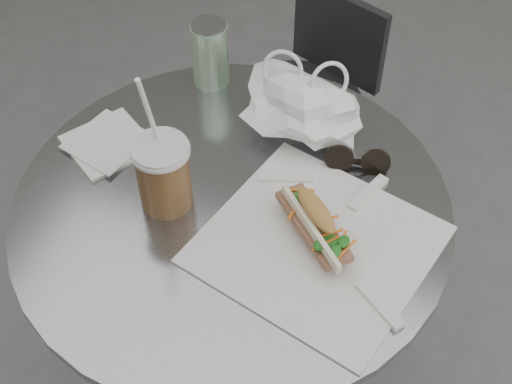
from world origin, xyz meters
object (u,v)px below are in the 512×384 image
at_px(cafe_table, 235,291).
at_px(sunglasses, 357,161).
at_px(drink_can, 210,54).
at_px(banh_mi, 314,222).
at_px(chair_far, 303,130).
at_px(iced_coffee, 163,174).

distance_m(cafe_table, sunglasses, 0.38).
bearing_deg(drink_can, banh_mi, -43.61).
xyz_separation_m(chair_far, iced_coffee, (-0.03, -0.69, 0.51)).
bearing_deg(banh_mi, cafe_table, -143.48).
bearing_deg(banh_mi, iced_coffee, -133.25).
bearing_deg(sunglasses, cafe_table, -150.69).
bearing_deg(drink_can, chair_far, 76.69).
height_order(cafe_table, chair_far, cafe_table).
bearing_deg(drink_can, sunglasses, -20.57).
xyz_separation_m(cafe_table, banh_mi, (0.15, -0.02, 0.31)).
xyz_separation_m(chair_far, sunglasses, (0.25, -0.50, 0.46)).
bearing_deg(chair_far, iced_coffee, 107.38).
xyz_separation_m(cafe_table, chair_far, (-0.08, 0.66, -0.16)).
height_order(cafe_table, banh_mi, banh_mi).
bearing_deg(chair_far, banh_mi, 128.60).
height_order(banh_mi, iced_coffee, iced_coffee).
relative_size(chair_far, sunglasses, 5.66).
bearing_deg(sunglasses, drink_can, 146.93).
xyz_separation_m(cafe_table, sunglasses, (0.18, 0.16, 0.29)).
bearing_deg(drink_can, iced_coffee, -79.77).
bearing_deg(sunglasses, banh_mi, -110.12).
relative_size(iced_coffee, drink_can, 2.08).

